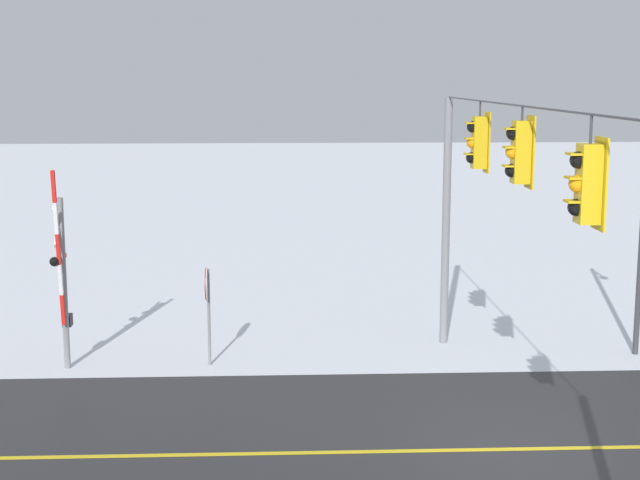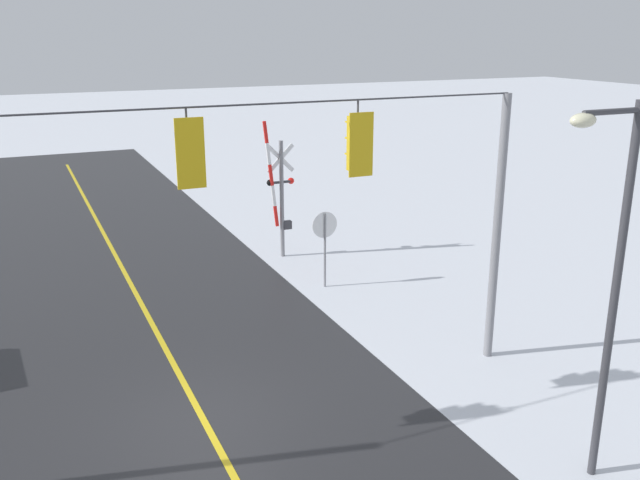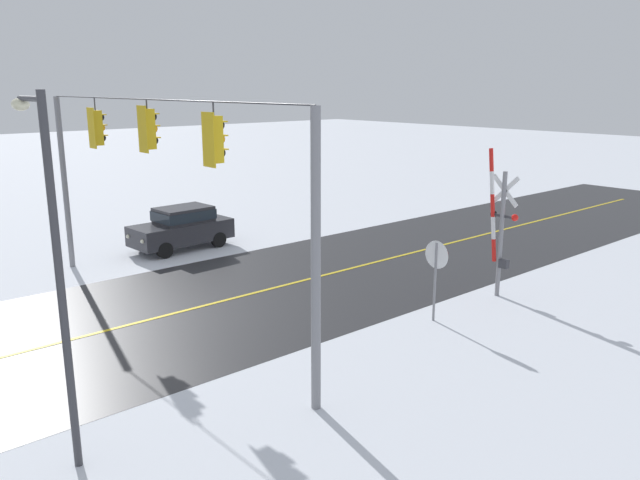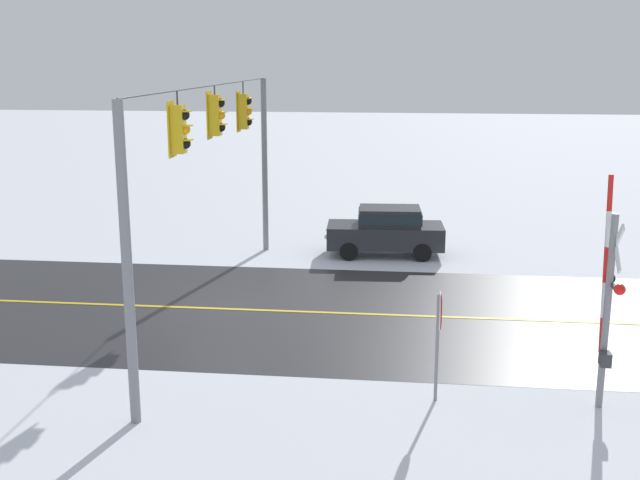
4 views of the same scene
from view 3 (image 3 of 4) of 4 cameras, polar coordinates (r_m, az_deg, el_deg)
The scene contains 6 objects.
ground_plane at distance 19.04m, azimuth -14.27°, elevation -6.79°, with size 160.00×160.00×0.00m, color silver.
signal_span at distance 18.05m, azimuth -15.09°, elevation 6.05°, with size 14.20×0.47×6.22m.
stop_sign at distance 17.99m, azimuth 10.49°, elevation -2.05°, with size 0.80×0.09×2.35m.
railroad_crossing at distance 20.54m, azimuth 16.04°, elevation 1.25°, with size 1.11×0.31×4.67m.
parked_car_charcoal at distance 26.43m, azimuth -12.38°, elevation 1.24°, with size 1.99×4.27×1.74m.
streetlamp_near at distance 11.31m, azimuth -23.06°, elevation -0.80°, with size 1.39×0.28×6.50m.
Camera 3 is at (-16.10, 7.75, 6.55)m, focal length 35.33 mm.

